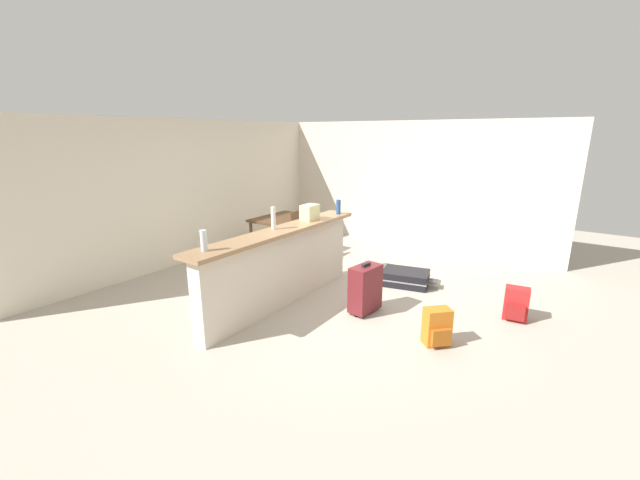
% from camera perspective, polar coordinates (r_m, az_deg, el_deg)
% --- Properties ---
extents(ground_plane, '(13.00, 13.00, 0.05)m').
position_cam_1_polar(ground_plane, '(5.81, 2.45, -7.91)').
color(ground_plane, '#ADA393').
extents(wall_back, '(6.60, 0.10, 2.50)m').
position_cam_1_polar(wall_back, '(7.50, -17.62, 6.83)').
color(wall_back, beige).
rests_on(wall_back, ground_plane).
extents(wall_right, '(0.10, 6.00, 2.50)m').
position_cam_1_polar(wall_right, '(8.26, 12.34, 7.91)').
color(wall_right, beige).
rests_on(wall_right, ground_plane).
extents(partition_half_wall, '(2.80, 0.20, 1.00)m').
position_cam_1_polar(partition_half_wall, '(5.30, -5.59, -4.23)').
color(partition_half_wall, beige).
rests_on(partition_half_wall, ground_plane).
extents(bar_countertop, '(2.96, 0.40, 0.05)m').
position_cam_1_polar(bar_countertop, '(5.15, -5.74, 1.27)').
color(bar_countertop, '#93704C').
rests_on(bar_countertop, partition_half_wall).
extents(bottle_clear, '(0.07, 0.07, 0.23)m').
position_cam_1_polar(bottle_clear, '(4.33, -16.55, -0.08)').
color(bottle_clear, silver).
rests_on(bottle_clear, bar_countertop).
extents(bottle_white, '(0.06, 0.06, 0.30)m').
position_cam_1_polar(bottle_white, '(5.13, -6.80, 3.17)').
color(bottle_white, silver).
rests_on(bottle_white, bar_countertop).
extents(bottle_blue, '(0.07, 0.07, 0.22)m').
position_cam_1_polar(bottle_blue, '(6.08, 2.69, 4.83)').
color(bottle_blue, '#284C89').
rests_on(bottle_blue, bar_countertop).
extents(grocery_bag, '(0.26, 0.18, 0.22)m').
position_cam_1_polar(grocery_bag, '(5.67, -1.52, 4.04)').
color(grocery_bag, beige).
rests_on(grocery_bag, bar_countertop).
extents(dining_table, '(1.10, 0.80, 0.74)m').
position_cam_1_polar(dining_table, '(7.38, -5.49, 2.59)').
color(dining_table, '#4C331E').
rests_on(dining_table, ground_plane).
extents(dining_chair_near_partition, '(0.42, 0.42, 0.93)m').
position_cam_1_polar(dining_chair_near_partition, '(7.01, -2.65, 0.84)').
color(dining_chair_near_partition, '#4C331E').
rests_on(dining_chair_near_partition, ground_plane).
extents(suitcase_flat_black, '(0.64, 0.88, 0.22)m').
position_cam_1_polar(suitcase_flat_black, '(6.21, 12.33, -5.37)').
color(suitcase_flat_black, black).
rests_on(suitcase_flat_black, ground_plane).
extents(backpack_orange, '(0.34, 0.34, 0.42)m').
position_cam_1_polar(backpack_orange, '(4.59, 16.66, -12.08)').
color(backpack_orange, orange).
rests_on(backpack_orange, ground_plane).
extents(backpack_red, '(0.28, 0.30, 0.42)m').
position_cam_1_polar(backpack_red, '(5.51, 26.59, -8.37)').
color(backpack_red, red).
rests_on(backpack_red, ground_plane).
extents(suitcase_upright_maroon, '(0.47, 0.29, 0.67)m').
position_cam_1_polar(suitcase_upright_maroon, '(5.12, 6.59, -6.98)').
color(suitcase_upright_maroon, maroon).
rests_on(suitcase_upright_maroon, ground_plane).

